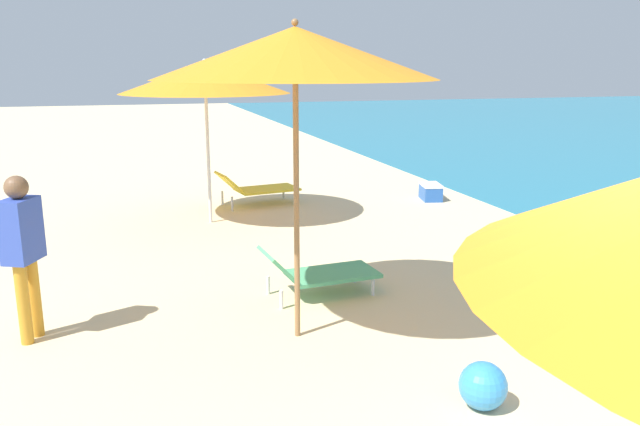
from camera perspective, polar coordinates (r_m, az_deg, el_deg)
umbrella_second at (r=5.39m, az=-2.26°, el=14.23°), size 2.40×2.40×2.80m
lounger_second_shoreside at (r=6.79m, az=-0.29°, el=-5.35°), size 1.29×0.67×0.55m
umbrella_farthest at (r=9.82m, az=-10.37°, el=11.91°), size 2.57×2.57×2.52m
lounger_farthest_shoreside at (r=11.19m, az=-5.80°, el=2.31°), size 1.50×0.87×0.62m
person_walking_mid at (r=6.11m, az=-25.33°, el=-2.52°), size 0.35×0.42×1.51m
beach_ball at (r=4.85m, az=14.54°, el=-14.90°), size 0.35×0.35×0.35m
cooler_box at (r=11.77m, az=9.98°, el=1.92°), size 0.44×0.61×0.30m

